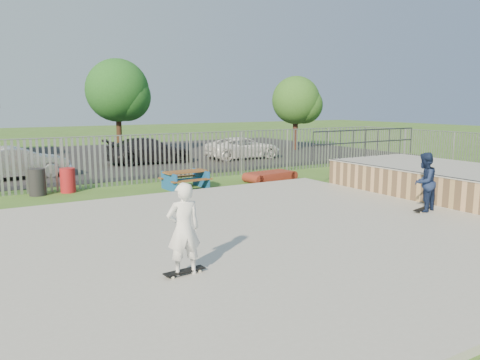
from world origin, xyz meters
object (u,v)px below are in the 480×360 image
funbox (270,176)px  skater_white (184,229)px  picnic_table (185,180)px  tree_mid (117,91)px  trash_bin_red (68,180)px  car_dark (150,150)px  car_silver (17,163)px  skater_navy (424,182)px  trash_bin_grey (37,182)px  car_white (243,148)px  tree_right (296,100)px

funbox → skater_white: bearing=-138.9°
picnic_table → funbox: bearing=-5.6°
funbox → tree_mid: bearing=94.7°
trash_bin_red → car_dark: size_ratio=0.19×
trash_bin_red → skater_white: (0.06, -10.26, 0.56)m
car_silver → tree_mid: bearing=-49.3°
picnic_table → trash_bin_red: bearing=155.8°
tree_mid → skater_navy: 20.80m
funbox → trash_bin_red: 8.06m
trash_bin_grey → skater_navy: skater_navy is taller
car_white → tree_right: (5.89, 2.65, 2.79)m
car_dark → car_white: (5.51, -0.71, -0.06)m
car_white → skater_white: 19.39m
trash_bin_grey → car_dark: 9.23m
picnic_table → funbox: size_ratio=0.85×
car_white → tree_mid: 8.65m
car_white → skater_navy: 15.15m
car_silver → picnic_table: bearing=-144.1°
funbox → skater_white: skater_white is taller
picnic_table → tree_right: size_ratio=0.34×
trash_bin_red → car_silver: (-1.24, 4.34, 0.27)m
trash_bin_red → trash_bin_grey: size_ratio=0.93×
car_white → picnic_table: bearing=137.9°
tree_right → skater_white: (-16.88, -18.63, -2.43)m
tree_mid → picnic_table: bearing=-95.7°
car_silver → skater_navy: bearing=-151.0°
car_dark → picnic_table: bearing=171.8°
trash_bin_red → skater_navy: skater_navy is taller
funbox → car_white: 8.10m
trash_bin_red → skater_navy: bearing=-48.4°
trash_bin_red → car_white: size_ratio=0.20×
car_dark → trash_bin_grey: bearing=137.0°
tree_mid → funbox: bearing=-78.8°
car_white → skater_navy: size_ratio=2.64×
trash_bin_red → tree_mid: tree_mid is taller
trash_bin_red → tree_right: (16.94, 8.37, 2.98)m
trash_bin_red → car_silver: 4.52m
tree_mid → trash_bin_red: bearing=-115.3°
skater_navy → tree_right: bearing=-130.2°
trash_bin_grey → car_silver: (-0.19, 4.39, 0.23)m
trash_bin_red → car_white: car_white is taller
funbox → car_white: bearing=60.4°
funbox → skater_white: (-7.80, -8.53, 0.82)m
tree_mid → skater_white: tree_mid is taller
picnic_table → car_dark: car_dark is taller
car_silver → tree_right: 18.82m
car_silver → skater_white: (1.30, -14.60, 0.29)m
car_silver → skater_white: size_ratio=2.46×
trash_bin_red → trash_bin_grey: bearing=-177.7°
tree_mid → skater_navy: (2.82, -20.39, -3.01)m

